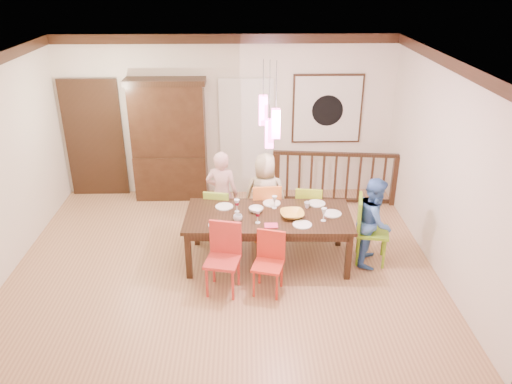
{
  "coord_description": "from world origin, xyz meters",
  "views": [
    {
      "loc": [
        0.31,
        -6.21,
        4.0
      ],
      "look_at": [
        0.47,
        0.27,
        1.0
      ],
      "focal_mm": 35.0,
      "sensor_mm": 36.0,
      "label": 1
    }
  ],
  "objects_px": {
    "china_hutch": "(169,140)",
    "balustrade": "(335,177)",
    "person_far_mid": "(265,195)",
    "person_end_right": "(374,221)",
    "chair_end_right": "(373,226)",
    "dining_table": "(268,220)",
    "person_far_left": "(222,194)",
    "chair_far_left": "(219,210)"
  },
  "relations": [
    {
      "from": "dining_table",
      "to": "chair_far_left",
      "type": "bearing_deg",
      "value": 138.52
    },
    {
      "from": "person_far_mid",
      "to": "chair_far_left",
      "type": "bearing_deg",
      "value": 13.54
    },
    {
      "from": "balustrade",
      "to": "person_end_right",
      "type": "distance_m",
      "value": 1.99
    },
    {
      "from": "dining_table",
      "to": "chair_far_left",
      "type": "xyz_separation_m",
      "value": [
        -0.73,
        0.69,
        -0.18
      ]
    },
    {
      "from": "china_hutch",
      "to": "person_far_mid",
      "type": "xyz_separation_m",
      "value": [
        1.66,
        -1.47,
        -0.42
      ]
    },
    {
      "from": "person_end_right",
      "to": "chair_far_left",
      "type": "bearing_deg",
      "value": 88.53
    },
    {
      "from": "dining_table",
      "to": "chair_end_right",
      "type": "relative_size",
      "value": 2.38
    },
    {
      "from": "person_far_mid",
      "to": "chair_end_right",
      "type": "bearing_deg",
      "value": 156.44
    },
    {
      "from": "person_end_right",
      "to": "balustrade",
      "type": "bearing_deg",
      "value": 22.99
    },
    {
      "from": "china_hutch",
      "to": "person_end_right",
      "type": "xyz_separation_m",
      "value": [
        3.17,
        -2.32,
        -0.45
      ]
    },
    {
      "from": "dining_table",
      "to": "person_far_mid",
      "type": "distance_m",
      "value": 0.8
    },
    {
      "from": "person_far_mid",
      "to": "balustrade",
      "type": "bearing_deg",
      "value": -133.83
    },
    {
      "from": "balustrade",
      "to": "dining_table",
      "type": "bearing_deg",
      "value": -117.87
    },
    {
      "from": "china_hutch",
      "to": "person_far_mid",
      "type": "height_order",
      "value": "china_hutch"
    },
    {
      "from": "dining_table",
      "to": "china_hutch",
      "type": "distance_m",
      "value": 2.85
    },
    {
      "from": "person_far_mid",
      "to": "person_end_right",
      "type": "distance_m",
      "value": 1.73
    },
    {
      "from": "balustrade",
      "to": "person_far_mid",
      "type": "bearing_deg",
      "value": -133.12
    },
    {
      "from": "dining_table",
      "to": "chair_end_right",
      "type": "xyz_separation_m",
      "value": [
        1.49,
        -0.04,
        -0.1
      ]
    },
    {
      "from": "dining_table",
      "to": "person_far_left",
      "type": "xyz_separation_m",
      "value": [
        -0.68,
        0.82,
        0.03
      ]
    },
    {
      "from": "china_hutch",
      "to": "person_end_right",
      "type": "relative_size",
      "value": 1.68
    },
    {
      "from": "dining_table",
      "to": "balustrade",
      "type": "distance_m",
      "value": 2.32
    },
    {
      "from": "person_far_left",
      "to": "china_hutch",
      "type": "bearing_deg",
      "value": -43.43
    },
    {
      "from": "dining_table",
      "to": "chair_end_right",
      "type": "distance_m",
      "value": 1.5
    },
    {
      "from": "china_hutch",
      "to": "balustrade",
      "type": "height_order",
      "value": "china_hutch"
    },
    {
      "from": "chair_far_left",
      "to": "balustrade",
      "type": "relative_size",
      "value": 0.38
    },
    {
      "from": "person_far_left",
      "to": "chair_end_right",
      "type": "bearing_deg",
      "value": 170.97
    },
    {
      "from": "dining_table",
      "to": "china_hutch",
      "type": "height_order",
      "value": "china_hutch"
    },
    {
      "from": "dining_table",
      "to": "chair_far_left",
      "type": "height_order",
      "value": "chair_far_left"
    },
    {
      "from": "person_far_left",
      "to": "person_far_mid",
      "type": "distance_m",
      "value": 0.67
    },
    {
      "from": "dining_table",
      "to": "person_far_left",
      "type": "distance_m",
      "value": 1.07
    },
    {
      "from": "person_far_left",
      "to": "dining_table",
      "type": "bearing_deg",
      "value": 142.25
    },
    {
      "from": "chair_far_left",
      "to": "person_far_left",
      "type": "bearing_deg",
      "value": -98.87
    },
    {
      "from": "china_hutch",
      "to": "person_end_right",
      "type": "bearing_deg",
      "value": -36.18
    },
    {
      "from": "chair_end_right",
      "to": "person_far_left",
      "type": "bearing_deg",
      "value": 80.95
    },
    {
      "from": "dining_table",
      "to": "person_end_right",
      "type": "relative_size",
      "value": 1.82
    },
    {
      "from": "chair_end_right",
      "to": "balustrade",
      "type": "bearing_deg",
      "value": 18.25
    },
    {
      "from": "balustrade",
      "to": "person_far_left",
      "type": "bearing_deg",
      "value": -144.78
    },
    {
      "from": "chair_far_left",
      "to": "person_far_left",
      "type": "distance_m",
      "value": 0.25
    },
    {
      "from": "person_far_left",
      "to": "person_end_right",
      "type": "xyz_separation_m",
      "value": [
        2.19,
        -0.87,
        -0.05
      ]
    },
    {
      "from": "chair_end_right",
      "to": "balustrade",
      "type": "height_order",
      "value": "chair_end_right"
    },
    {
      "from": "chair_end_right",
      "to": "china_hutch",
      "type": "height_order",
      "value": "china_hutch"
    },
    {
      "from": "balustrade",
      "to": "chair_end_right",
      "type": "bearing_deg",
      "value": -78.06
    }
  ]
}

